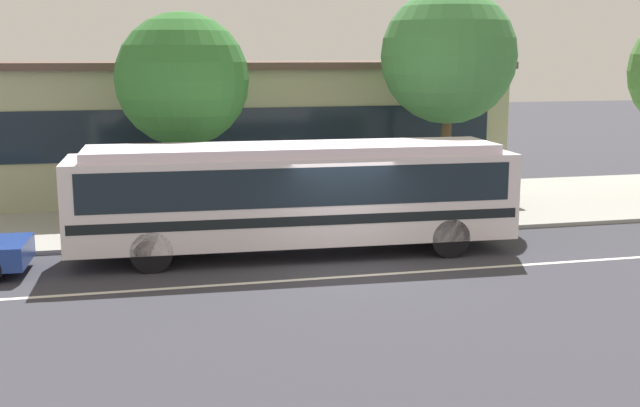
{
  "coord_description": "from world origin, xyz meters",
  "views": [
    {
      "loc": [
        -4.88,
        -17.83,
        5.07
      ],
      "look_at": [
        -0.29,
        1.52,
        1.3
      ],
      "focal_mm": 44.46,
      "sensor_mm": 36.0,
      "label": 1
    }
  ],
  "objects": [
    {
      "name": "ground_plane",
      "position": [
        0.0,
        0.0,
        0.0
      ],
      "size": [
        120.0,
        120.0,
        0.0
      ],
      "primitive_type": "plane",
      "color": "#35353D"
    },
    {
      "name": "sidewalk_slab",
      "position": [
        0.0,
        6.9,
        0.06
      ],
      "size": [
        60.0,
        8.0,
        0.12
      ],
      "primitive_type": "cube",
      "color": "#9A9892",
      "rests_on": "ground_plane"
    },
    {
      "name": "lane_stripe_center",
      "position": [
        0.0,
        -0.8,
        0.0
      ],
      "size": [
        56.0,
        0.16,
        0.01
      ],
      "primitive_type": "cube",
      "color": "silver",
      "rests_on": "ground_plane"
    },
    {
      "name": "transit_bus",
      "position": [
        -0.94,
        1.55,
        1.64
      ],
      "size": [
        11.25,
        2.86,
        2.82
      ],
      "color": "white",
      "rests_on": "ground_plane"
    },
    {
      "name": "pedestrian_waiting_near_sign",
      "position": [
        -1.12,
        4.33,
        1.05
      ],
      "size": [
        0.46,
        0.46,
        1.6
      ],
      "color": "#2B274A",
      "rests_on": "sidewalk_slab"
    },
    {
      "name": "pedestrian_walking_along_curb",
      "position": [
        -3.81,
        4.07,
        1.12
      ],
      "size": [
        0.47,
        0.47,
        1.7
      ],
      "color": "#30262D",
      "rests_on": "sidewalk_slab"
    },
    {
      "name": "bus_stop_sign",
      "position": [
        4.12,
        3.52,
        1.64
      ],
      "size": [
        0.12,
        0.44,
        2.36
      ],
      "color": "gray",
      "rests_on": "sidewalk_slab"
    },
    {
      "name": "street_tree_near_stop",
      "position": [
        -3.39,
        5.74,
        4.31
      ],
      "size": [
        3.89,
        3.89,
        6.16
      ],
      "color": "brown",
      "rests_on": "sidewalk_slab"
    },
    {
      "name": "street_tree_mid_block",
      "position": [
        4.71,
        5.38,
        4.98
      ],
      "size": [
        4.18,
        4.18,
        6.97
      ],
      "color": "brown",
      "rests_on": "sidewalk_slab"
    },
    {
      "name": "station_building",
      "position": [
        -2.21,
        11.96,
        2.4
      ],
      "size": [
        21.24,
        8.01,
        4.79
      ],
      "color": "tan",
      "rests_on": "ground_plane"
    }
  ]
}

